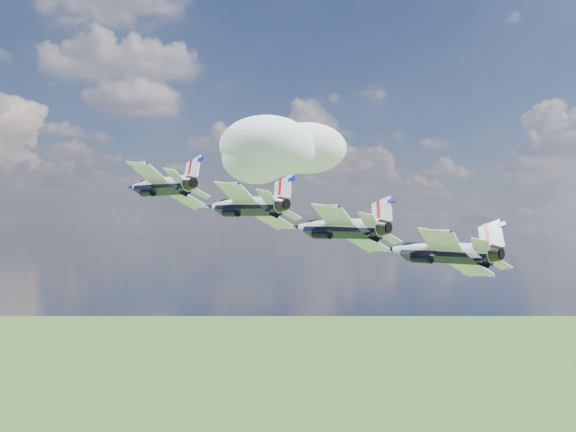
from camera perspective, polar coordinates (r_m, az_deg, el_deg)
name	(u,v)px	position (r m, az deg, el deg)	size (l,w,h in m)	color
cloud_far	(287,159)	(290.63, -0.10, 5.12)	(60.48, 47.52, 23.76)	white
jet_0	(158,185)	(85.68, -11.47, 2.69)	(10.97, 16.25, 4.85)	silver
jet_1	(243,205)	(80.53, -4.04, 0.95)	(10.97, 16.25, 4.85)	silver
jet_2	(335,227)	(76.98, 4.23, -1.00)	(10.97, 16.25, 4.85)	silver
jet_3	(437,251)	(75.26, 13.09, -3.06)	(10.97, 16.25, 4.85)	white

